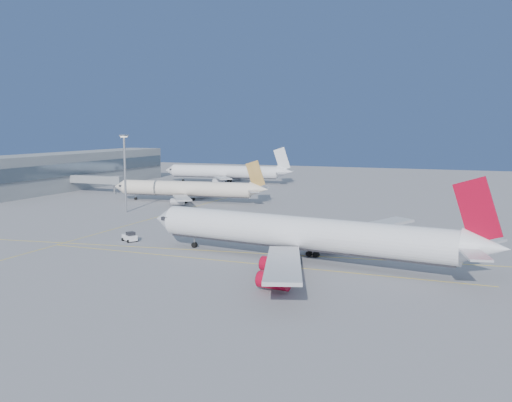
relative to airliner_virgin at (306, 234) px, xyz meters
name	(u,v)px	position (x,y,z in m)	size (l,w,h in m)	color
ground	(248,247)	(-15.69, 8.81, -5.42)	(500.00, 500.00, 0.00)	slate
terminal	(75,170)	(-130.62, 93.81, 2.09)	(18.40, 110.00, 15.00)	gray
jet_bridge	(99,180)	(-108.79, 80.81, -0.25)	(23.60, 3.60, 6.90)	gray
taxiway_lines	(201,237)	(-30.40, 15.15, -5.41)	(118.86, 140.00, 0.02)	yellow
airliner_virgin	(306,234)	(0.00, 0.00, 0.00)	(72.79, 64.88, 17.97)	white
airliner_etihad	(189,189)	(-63.00, 69.89, -0.89)	(56.97, 52.30, 14.87)	beige
airliner_third	(227,172)	(-78.81, 136.58, -0.32)	(62.85, 57.73, 16.85)	white
pushback_tug	(130,237)	(-42.88, 4.13, -4.38)	(4.46, 3.87, 2.25)	white
light_mast	(125,167)	(-69.48, 41.56, 8.43)	(2.03, 2.03, 23.46)	gray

